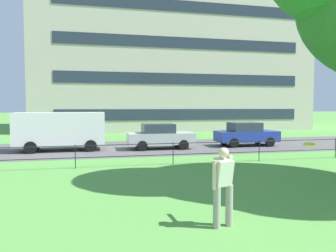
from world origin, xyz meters
The scene contains 8 objects.
street_strip centered at (0.00, 19.13, 0.00)m, with size 80.00×7.86×0.01m, color #565454.
park_fence centered at (0.00, 12.86, 0.67)m, with size 33.48×0.04×1.00m.
person_thrower centered at (-0.68, 5.47, 0.92)m, with size 0.50×0.85×1.71m.
frisbee centered at (1.63, 5.80, 1.68)m, with size 0.38×0.38×0.07m.
panel_van_left centered at (-5.36, 18.73, 1.27)m, with size 5.06×2.21×2.24m.
car_silver_far_right centered at (0.47, 18.27, 0.78)m, with size 4.01×1.83×1.54m.
car_blue_right centered at (6.27, 18.48, 0.78)m, with size 4.00×1.82×1.54m.
apartment_building_background centered at (5.27, 38.09, 9.10)m, with size 29.86×16.03×18.19m.
Camera 1 is at (-3.28, -0.83, 2.57)m, focal length 34.20 mm.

